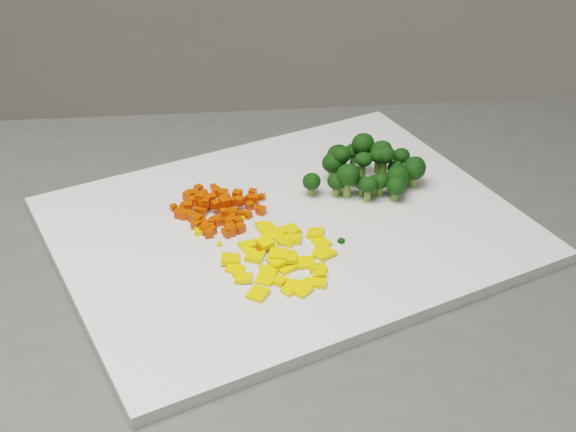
# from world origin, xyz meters

# --- Properties ---
(cutting_board) EXTENTS (0.59, 0.56, 0.01)m
(cutting_board) POSITION_xyz_m (-0.16, 0.35, 0.91)
(cutting_board) COLOR silver
(cutting_board) RESTS_ON counter_block
(carrot_pile) EXTENTS (0.10, 0.10, 0.03)m
(carrot_pile) POSITION_xyz_m (-0.24, 0.37, 0.93)
(carrot_pile) COLOR red
(carrot_pile) RESTS_ON cutting_board
(pepper_pile) EXTENTS (0.12, 0.12, 0.02)m
(pepper_pile) POSITION_xyz_m (-0.16, 0.29, 0.92)
(pepper_pile) COLOR yellow
(pepper_pile) RESTS_ON cutting_board
(broccoli_pile) EXTENTS (0.12, 0.12, 0.06)m
(broccoli_pile) POSITION_xyz_m (-0.10, 0.44, 0.94)
(broccoli_pile) COLOR black
(broccoli_pile) RESTS_ON cutting_board
(carrot_cube_0) EXTENTS (0.01, 0.01, 0.01)m
(carrot_cube_0) POSITION_xyz_m (-0.25, 0.33, 0.92)
(carrot_cube_0) COLOR red
(carrot_cube_0) RESTS_ON carrot_pile
(carrot_cube_1) EXTENTS (0.01, 0.01, 0.01)m
(carrot_cube_1) POSITION_xyz_m (-0.23, 0.37, 0.93)
(carrot_cube_1) COLOR red
(carrot_cube_1) RESTS_ON carrot_pile
(carrot_cube_2) EXTENTS (0.01, 0.01, 0.01)m
(carrot_cube_2) POSITION_xyz_m (-0.26, 0.34, 0.92)
(carrot_cube_2) COLOR red
(carrot_cube_2) RESTS_ON carrot_pile
(carrot_cube_3) EXTENTS (0.01, 0.01, 0.01)m
(carrot_cube_3) POSITION_xyz_m (-0.28, 0.35, 0.92)
(carrot_cube_3) COLOR red
(carrot_cube_3) RESTS_ON carrot_pile
(carrot_cube_4) EXTENTS (0.01, 0.01, 0.01)m
(carrot_cube_4) POSITION_xyz_m (-0.26, 0.36, 0.92)
(carrot_cube_4) COLOR red
(carrot_cube_4) RESTS_ON carrot_pile
(carrot_cube_5) EXTENTS (0.01, 0.01, 0.01)m
(carrot_cube_5) POSITION_xyz_m (-0.21, 0.33, 0.92)
(carrot_cube_5) COLOR red
(carrot_cube_5) RESTS_ON carrot_pile
(carrot_cube_6) EXTENTS (0.01, 0.01, 0.01)m
(carrot_cube_6) POSITION_xyz_m (-0.24, 0.40, 0.92)
(carrot_cube_6) COLOR red
(carrot_cube_6) RESTS_ON carrot_pile
(carrot_cube_7) EXTENTS (0.01, 0.01, 0.01)m
(carrot_cube_7) POSITION_xyz_m (-0.24, 0.33, 0.92)
(carrot_cube_7) COLOR red
(carrot_cube_7) RESTS_ON carrot_pile
(carrot_cube_8) EXTENTS (0.01, 0.01, 0.01)m
(carrot_cube_8) POSITION_xyz_m (-0.27, 0.39, 0.92)
(carrot_cube_8) COLOR red
(carrot_cube_8) RESTS_ON carrot_pile
(carrot_cube_9) EXTENTS (0.01, 0.01, 0.01)m
(carrot_cube_9) POSITION_xyz_m (-0.20, 0.37, 0.92)
(carrot_cube_9) COLOR red
(carrot_cube_9) RESTS_ON carrot_pile
(carrot_cube_10) EXTENTS (0.01, 0.01, 0.01)m
(carrot_cube_10) POSITION_xyz_m (-0.25, 0.38, 0.92)
(carrot_cube_10) COLOR red
(carrot_cube_10) RESTS_ON carrot_pile
(carrot_cube_11) EXTENTS (0.01, 0.01, 0.01)m
(carrot_cube_11) POSITION_xyz_m (-0.28, 0.36, 0.92)
(carrot_cube_11) COLOR red
(carrot_cube_11) RESTS_ON carrot_pile
(carrot_cube_12) EXTENTS (0.01, 0.01, 0.01)m
(carrot_cube_12) POSITION_xyz_m (-0.25, 0.41, 0.92)
(carrot_cube_12) COLOR red
(carrot_cube_12) RESTS_ON carrot_pile
(carrot_cube_13) EXTENTS (0.01, 0.01, 0.01)m
(carrot_cube_13) POSITION_xyz_m (-0.26, 0.33, 0.92)
(carrot_cube_13) COLOR red
(carrot_cube_13) RESTS_ON carrot_pile
(carrot_cube_14) EXTENTS (0.01, 0.01, 0.01)m
(carrot_cube_14) POSITION_xyz_m (-0.22, 0.38, 0.92)
(carrot_cube_14) COLOR red
(carrot_cube_14) RESTS_ON carrot_pile
(carrot_cube_15) EXTENTS (0.01, 0.01, 0.01)m
(carrot_cube_15) POSITION_xyz_m (-0.25, 0.36, 0.93)
(carrot_cube_15) COLOR red
(carrot_cube_15) RESTS_ON carrot_pile
(carrot_cube_16) EXTENTS (0.01, 0.01, 0.01)m
(carrot_cube_16) POSITION_xyz_m (-0.28, 0.35, 0.92)
(carrot_cube_16) COLOR red
(carrot_cube_16) RESTS_ON carrot_pile
(carrot_cube_17) EXTENTS (0.01, 0.01, 0.01)m
(carrot_cube_17) POSITION_xyz_m (-0.23, 0.35, 0.92)
(carrot_cube_17) COLOR red
(carrot_cube_17) RESTS_ON carrot_pile
(carrot_cube_18) EXTENTS (0.01, 0.01, 0.01)m
(carrot_cube_18) POSITION_xyz_m (-0.22, 0.37, 0.92)
(carrot_cube_18) COLOR red
(carrot_cube_18) RESTS_ON carrot_pile
(carrot_cube_19) EXTENTS (0.01, 0.01, 0.01)m
(carrot_cube_19) POSITION_xyz_m (-0.21, 0.33, 0.92)
(carrot_cube_19) COLOR red
(carrot_cube_19) RESTS_ON carrot_pile
(carrot_cube_20) EXTENTS (0.01, 0.01, 0.01)m
(carrot_cube_20) POSITION_xyz_m (-0.25, 0.37, 0.92)
(carrot_cube_20) COLOR red
(carrot_cube_20) RESTS_ON carrot_pile
(carrot_cube_21) EXTENTS (0.01, 0.01, 0.01)m
(carrot_cube_21) POSITION_xyz_m (-0.26, 0.40, 0.92)
(carrot_cube_21) COLOR red
(carrot_cube_21) RESTS_ON carrot_pile
(carrot_cube_22) EXTENTS (0.01, 0.01, 0.01)m
(carrot_cube_22) POSITION_xyz_m (-0.22, 0.34, 0.92)
(carrot_cube_22) COLOR red
(carrot_cube_22) RESTS_ON carrot_pile
(carrot_cube_23) EXTENTS (0.01, 0.01, 0.01)m
(carrot_cube_23) POSITION_xyz_m (-0.26, 0.37, 0.92)
(carrot_cube_23) COLOR red
(carrot_cube_23) RESTS_ON carrot_pile
(carrot_cube_24) EXTENTS (0.01, 0.01, 0.01)m
(carrot_cube_24) POSITION_xyz_m (-0.20, 0.40, 0.92)
(carrot_cube_24) COLOR red
(carrot_cube_24) RESTS_ON carrot_pile
(carrot_cube_25) EXTENTS (0.01, 0.01, 0.01)m
(carrot_cube_25) POSITION_xyz_m (-0.25, 0.37, 0.93)
(carrot_cube_25) COLOR red
(carrot_cube_25) RESTS_ON carrot_pile
(carrot_cube_26) EXTENTS (0.01, 0.01, 0.01)m
(carrot_cube_26) POSITION_xyz_m (-0.28, 0.39, 0.92)
(carrot_cube_26) COLOR red
(carrot_cube_26) RESTS_ON carrot_pile
(carrot_cube_27) EXTENTS (0.01, 0.01, 0.01)m
(carrot_cube_27) POSITION_xyz_m (-0.21, 0.39, 0.92)
(carrot_cube_27) COLOR red
(carrot_cube_27) RESTS_ON carrot_pile
(carrot_cube_28) EXTENTS (0.01, 0.01, 0.01)m
(carrot_cube_28) POSITION_xyz_m (-0.22, 0.33, 0.92)
(carrot_cube_28) COLOR red
(carrot_cube_28) RESTS_ON carrot_pile
(carrot_cube_29) EXTENTS (0.01, 0.01, 0.01)m
(carrot_cube_29) POSITION_xyz_m (-0.24, 0.35, 0.92)
(carrot_cube_29) COLOR red
(carrot_cube_29) RESTS_ON carrot_pile
(carrot_cube_30) EXTENTS (0.01, 0.01, 0.01)m
(carrot_cube_30) POSITION_xyz_m (-0.25, 0.34, 0.92)
(carrot_cube_30) COLOR red
(carrot_cube_30) RESTS_ON carrot_pile
(carrot_cube_31) EXTENTS (0.01, 0.01, 0.01)m
(carrot_cube_31) POSITION_xyz_m (-0.28, 0.37, 0.92)
(carrot_cube_31) COLOR red
(carrot_cube_31) RESTS_ON carrot_pile
(carrot_cube_32) EXTENTS (0.01, 0.01, 0.01)m
(carrot_cube_32) POSITION_xyz_m (-0.26, 0.36, 0.92)
(carrot_cube_32) COLOR red
(carrot_cube_32) RESTS_ON carrot_pile
(carrot_cube_33) EXTENTS (0.01, 0.01, 0.01)m
(carrot_cube_33) POSITION_xyz_m (-0.23, 0.37, 0.93)
(carrot_cube_33) COLOR red
(carrot_cube_33) RESTS_ON carrot_pile
(carrot_cube_34) EXTENTS (0.01, 0.01, 0.01)m
(carrot_cube_34) POSITION_xyz_m (-0.21, 0.40, 0.92)
(carrot_cube_34) COLOR red
(carrot_cube_34) RESTS_ON carrot_pile
(carrot_cube_35) EXTENTS (0.01, 0.01, 0.01)m
(carrot_cube_35) POSITION_xyz_m (-0.20, 0.39, 0.92)
(carrot_cube_35) COLOR red
(carrot_cube_35) RESTS_ON carrot_pile
(carrot_cube_36) EXTENTS (0.01, 0.01, 0.01)m
(carrot_cube_36) POSITION_xyz_m (-0.23, 0.33, 0.92)
(carrot_cube_36) COLOR red
(carrot_cube_36) RESTS_ON carrot_pile
(carrot_cube_37) EXTENTS (0.01, 0.01, 0.01)m
(carrot_cube_37) POSITION_xyz_m (-0.23, 0.34, 0.92)
(carrot_cube_37) COLOR red
(carrot_cube_37) RESTS_ON carrot_pile
(carrot_cube_38) EXTENTS (0.01, 0.01, 0.01)m
(carrot_cube_38) POSITION_xyz_m (-0.24, 0.34, 0.92)
(carrot_cube_38) COLOR red
(carrot_cube_38) RESTS_ON carrot_pile
(carrot_cube_39) EXTENTS (0.01, 0.01, 0.01)m
(carrot_cube_39) POSITION_xyz_m (-0.27, 0.35, 0.92)
(carrot_cube_39) COLOR red
(carrot_cube_39) RESTS_ON carrot_pile
(carrot_cube_40) EXTENTS (0.01, 0.01, 0.01)m
(carrot_cube_40) POSITION_xyz_m (-0.27, 0.38, 0.92)
(carrot_cube_40) COLOR red
(carrot_cube_40) RESTS_ON carrot_pile
(carrot_cube_41) EXTENTS (0.01, 0.01, 0.01)m
(carrot_cube_41) POSITION_xyz_m (-0.22, 0.34, 0.92)
(carrot_cube_41) COLOR red
(carrot_cube_41) RESTS_ON carrot_pile
(carrot_cube_42) EXTENTS (0.01, 0.01, 0.01)m
(carrot_cube_42) POSITION_xyz_m (-0.26, 0.35, 0.92)
(carrot_cube_42) COLOR red
(carrot_cube_42) RESTS_ON carrot_pile
(carrot_cube_43) EXTENTS (0.01, 0.01, 0.01)m
(carrot_cube_43) POSITION_xyz_m (-0.24, 0.37, 0.92)
(carrot_cube_43) COLOR red
(carrot_cube_43) RESTS_ON carrot_pile
(carrot_cube_44) EXTENTS (0.01, 0.01, 0.01)m
(carrot_cube_44) POSITION_xyz_m (-0.22, 0.32, 0.92)
(carrot_cube_44) COLOR red
(carrot_cube_44) RESTS_ON carrot_pile
(carrot_cube_45) EXTENTS (0.01, 0.01, 0.01)m
(carrot_cube_45) POSITION_xyz_m (-0.25, 0.40, 0.92)
(carrot_cube_45) COLOR red
(carrot_cube_45) RESTS_ON carrot_pile
(carrot_cube_46) EXTENTS (0.01, 0.01, 0.01)m
(carrot_cube_46) POSITION_xyz_m (-0.24, 0.34, 0.92)
(carrot_cube_46) COLOR red
(carrot_cube_46) RESTS_ON carrot_pile
(carrot_cube_47) EXTENTS (0.01, 0.01, 0.01)m
(carrot_cube_47) POSITION_xyz_m (-0.21, 0.34, 0.92)
(carrot_cube_47) COLOR red
(carrot_cube_47) RESTS_ON carrot_pile
(carrot_cube_48) EXTENTS (0.01, 0.01, 0.01)m
(carrot_cube_48) POSITION_xyz_m (-0.27, 0.38, 0.92)
(carrot_cube_48) COLOR red
(carrot_cube_48) RESTS_ON carrot_pile
(carrot_cube_49) EXTENTS (0.01, 0.01, 0.01)m
(carrot_cube_49) POSITION_xyz_m (-0.27, 0.37, 0.92)
(carrot_cube_49) COLOR red
(carrot_cube_49) RESTS_ON carrot_pile
(carrot_cube_50) EXTENTS (0.01, 0.01, 0.01)m
(carrot_cube_50) POSITION_xyz_m (-0.24, 0.32, 0.92)
(carrot_cube_50) COLOR red
(carrot_cube_50) RESTS_ON carrot_pile
(carrot_cube_51) EXTENTS (0.01, 0.01, 0.01)m
(carrot_cube_51) POSITION_xyz_m (-0.22, 0.37, 0.92)
(carrot_cube_51) COLOR red
(carrot_cube_51) RESTS_ON carrot_pile
(carrot_cube_52) EXTENTS (0.01, 0.01, 0.01)m
(carrot_cube_52) POSITION_xyz_m (-0.29, 0.36, 0.92)
(carrot_cube_52) COLOR red
(carrot_cube_52) RESTS_ON carrot_pile
(carrot_cube_53) EXTENTS (0.01, 0.01, 0.01)m
(carrot_cube_53) POSITION_xyz_m (-0.26, 0.37, 0.92)
(carrot_cube_53) COLOR red
(carrot_cube_53) RESTS_ON carrot_pile
(carrot_cube_54) EXTENTS (0.01, 0.01, 0.01)m
(carrot_cube_54) POSITION_xyz_m (-0.24, 0.36, 0.92)
(carrot_cube_54) COLOR red
(carrot_cube_54) RESTS_ON carrot_pile
(carrot_cube_55) EXTENTS (0.01, 0.01, 0.01)m
(carrot_cube_55) POSITION_xyz_m (-0.25, 0.33, 0.92)
(carrot_cube_55) COLOR red
(carrot_cube_55) RESTS_ON carrot_pile
(carrot_cube_56) EXTENTS (0.01, 0.01, 0.01)m
(carrot_cube_56) POSITION_xyz_m (-0.21, 0.39, 0.92)
(carrot_cube_56) COLOR red
(carrot_cube_56) RESTS_ON carrot_pile
(carrot_cube_57) EXTENTS (0.01, 0.01, 0.01)m
(carrot_cube_57) POSITION_xyz_m (-0.28, 0.36, 0.92)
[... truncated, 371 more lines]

